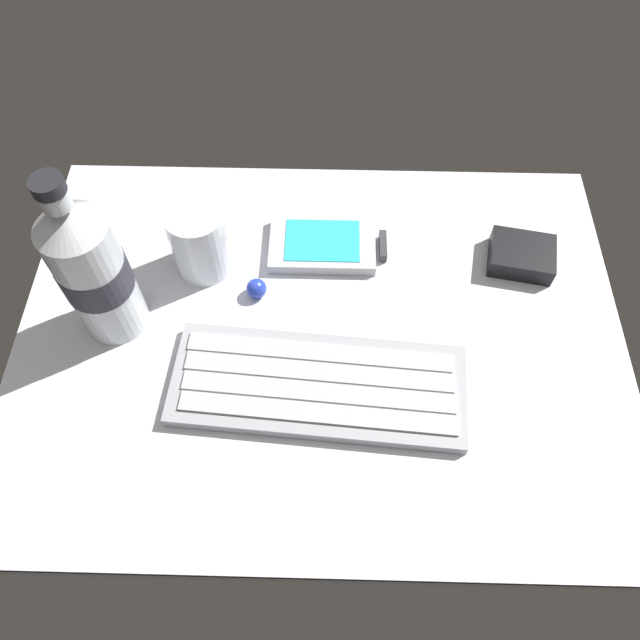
% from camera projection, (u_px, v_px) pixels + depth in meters
% --- Properties ---
extents(ground_plane, '(0.64, 0.48, 0.03)m').
position_uv_depth(ground_plane, '(320.00, 341.00, 0.66)').
color(ground_plane, silver).
extents(keyboard, '(0.30, 0.13, 0.02)m').
position_uv_depth(keyboard, '(319.00, 385.00, 0.61)').
color(keyboard, '#93969B').
rests_on(keyboard, ground_plane).
extents(handheld_device, '(0.13, 0.08, 0.02)m').
position_uv_depth(handheld_device, '(328.00, 245.00, 0.70)').
color(handheld_device, '#B7BABF').
rests_on(handheld_device, ground_plane).
extents(juice_cup, '(0.06, 0.06, 0.09)m').
position_uv_depth(juice_cup, '(200.00, 242.00, 0.66)').
color(juice_cup, silver).
rests_on(juice_cup, ground_plane).
extents(water_bottle, '(0.07, 0.07, 0.21)m').
position_uv_depth(water_bottle, '(92.00, 269.00, 0.58)').
color(water_bottle, silver).
rests_on(water_bottle, ground_plane).
extents(charger_block, '(0.08, 0.07, 0.02)m').
position_uv_depth(charger_block, '(522.00, 256.00, 0.69)').
color(charger_block, black).
rests_on(charger_block, ground_plane).
extents(trackball_mouse, '(0.02, 0.02, 0.02)m').
position_uv_depth(trackball_mouse, '(256.00, 288.00, 0.67)').
color(trackball_mouse, '#2338B2').
rests_on(trackball_mouse, ground_plane).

